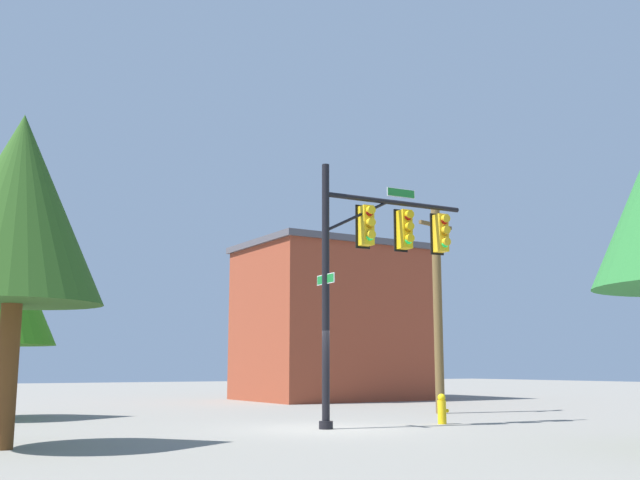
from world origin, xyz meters
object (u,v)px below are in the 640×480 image
at_px(tree_far, 19,209).
at_px(brick_building, 334,321).
at_px(signal_pole_assembly, 381,248).
at_px(fire_hydrant, 442,409).
at_px(utility_pole, 438,306).

xyz_separation_m(tree_far, brick_building, (17.23, 15.37, -0.97)).
height_order(signal_pole_assembly, brick_building, brick_building).
distance_m(fire_hydrant, brick_building, 16.18).
distance_m(utility_pole, fire_hydrant, 5.89).
bearing_deg(fire_hydrant, utility_pole, 50.45).
height_order(fire_hydrant, tree_far, tree_far).
bearing_deg(signal_pole_assembly, brick_building, 62.31).
distance_m(signal_pole_assembly, fire_hydrant, 4.82).
bearing_deg(signal_pole_assembly, fire_hydrant, -3.72).
distance_m(signal_pole_assembly, utility_pole, 6.33).
distance_m(signal_pole_assembly, tree_far, 9.59).
relative_size(signal_pole_assembly, brick_building, 0.80).
distance_m(utility_pole, brick_building, 11.28).
xyz_separation_m(fire_hydrant, tree_far, (-11.49, -0.63, 4.33)).
distance_m(utility_pole, tree_far, 15.29).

